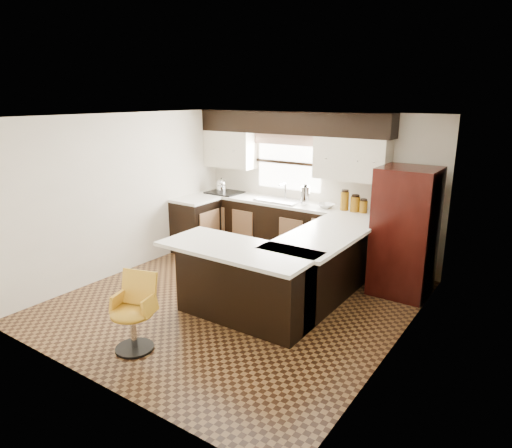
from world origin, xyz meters
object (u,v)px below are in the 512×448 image
Objects in this scene: peninsula_return at (244,284)px; bar_chair at (132,314)px; peninsula_long at (320,269)px; refrigerator at (405,232)px.

peninsula_return reaches higher than bar_chair.
bar_chair is at bearing -116.11° from peninsula_long.
peninsula_long is 1.12× the size of refrigerator.
peninsula_long is at bearing 48.01° from bar_chair.
peninsula_return is 1.36m from bar_chair.
peninsula_long is 1.27m from refrigerator.
peninsula_return is at bearing 49.79° from bar_chair.
peninsula_return is at bearing -118.30° from peninsula_long.
peninsula_long is 1.11m from peninsula_return.
peninsula_return is 0.95× the size of refrigerator.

